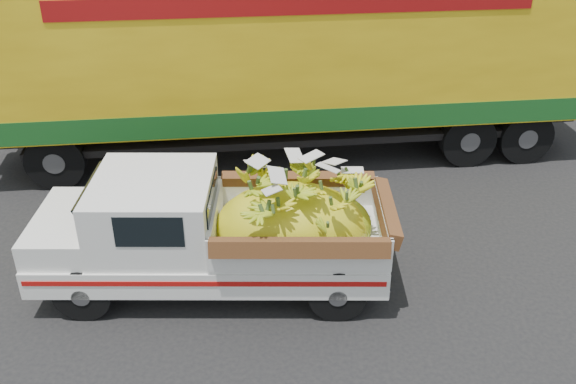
{
  "coord_description": "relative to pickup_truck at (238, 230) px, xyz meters",
  "views": [
    {
      "loc": [
        0.98,
        -7.52,
        5.85
      ],
      "look_at": [
        0.29,
        0.8,
        1.21
      ],
      "focal_mm": 40.0,
      "sensor_mm": 36.0,
      "label": 1
    }
  ],
  "objects": [
    {
      "name": "pickup_truck",
      "position": [
        0.0,
        0.0,
        0.0
      ],
      "size": [
        5.09,
        2.21,
        1.74
      ],
      "rotation": [
        0.0,
        0.0,
        0.08
      ],
      "color": "black",
      "rests_on": "ground"
    },
    {
      "name": "curb",
      "position": [
        0.37,
        7.05,
        -0.86
      ],
      "size": [
        60.0,
        0.25,
        0.15
      ],
      "primitive_type": "cube",
      "color": "gray",
      "rests_on": "ground"
    },
    {
      "name": "semi_trailer",
      "position": [
        0.37,
        4.6,
        1.19
      ],
      "size": [
        12.09,
        4.84,
        3.8
      ],
      "rotation": [
        0.0,
        0.0,
        0.2
      ],
      "color": "black",
      "rests_on": "ground"
    },
    {
      "name": "sidewalk",
      "position": [
        0.37,
        9.15,
        -0.86
      ],
      "size": [
        60.0,
        4.0,
        0.14
      ],
      "primitive_type": "cube",
      "color": "gray",
      "rests_on": "ground"
    },
    {
      "name": "ground",
      "position": [
        0.37,
        -0.13,
        -0.93
      ],
      "size": [
        100.0,
        100.0,
        0.0
      ],
      "primitive_type": "plane",
      "color": "black",
      "rests_on": "ground"
    }
  ]
}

